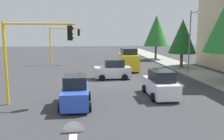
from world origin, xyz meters
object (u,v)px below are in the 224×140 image
delivery_van_yellow (128,60)px  car_blue (76,92)px  car_white (161,85)px  tree_roadside_far (156,31)px  street_lamp_curbside (191,35)px  tree_roadside_mid (183,36)px  traffic_signal_near_right (34,46)px  traffic_signal_far_right (63,38)px  car_silver (113,70)px

delivery_van_yellow → car_blue: size_ratio=1.23×
car_white → tree_roadside_far: bearing=164.5°
car_blue → tree_roadside_far: bearing=153.1°
street_lamp_curbside → delivery_van_yellow: bearing=-119.4°
street_lamp_curbside → tree_roadside_mid: size_ratio=1.10×
street_lamp_curbside → car_blue: 16.43m
tree_roadside_mid → traffic_signal_near_right: bearing=-48.2°
traffic_signal_near_right → tree_roadside_far: size_ratio=0.71×
traffic_signal_far_right → tree_roadside_far: bearing=104.8°
car_white → delivery_van_yellow: bearing=-179.0°
traffic_signal_near_right → car_white: bearing=95.5°
street_lamp_curbside → car_silver: (1.61, -8.86, -3.45)m
tree_roadside_far → delivery_van_yellow: bearing=-31.6°
traffic_signal_near_right → delivery_van_yellow: bearing=147.2°
traffic_signal_far_right → car_blue: 21.13m
traffic_signal_far_right → tree_roadside_far: 15.71m
traffic_signal_near_right → car_blue: traffic_signal_near_right is taller
delivery_van_yellow → traffic_signal_near_right: bearing=-32.8°
car_silver → tree_roadside_far: bearing=150.2°
traffic_signal_far_right → tree_roadside_mid: 16.76m
traffic_signal_near_right → tree_roadside_mid: (-14.00, 15.65, 0.33)m
tree_roadside_far → car_silver: size_ratio=2.08×
traffic_signal_near_right → street_lamp_curbside: (-9.61, 14.85, 0.52)m
tree_roadside_far → delivery_van_yellow: (10.81, -6.66, -3.67)m
traffic_signal_far_right → car_silver: size_ratio=1.48×
traffic_signal_near_right → tree_roadside_far: 28.40m
traffic_signal_far_right → delivery_van_yellow: size_ratio=1.12×
street_lamp_curbside → tree_roadside_far: bearing=178.8°
tree_roadside_far → car_blue: 28.07m
tree_roadside_mid → car_blue: tree_roadside_mid is taller
tree_roadside_mid → car_white: (13.16, -6.94, -3.26)m
tree_roadside_mid → street_lamp_curbside: bearing=-10.3°
traffic_signal_near_right → car_silver: bearing=143.2°
street_lamp_curbside → tree_roadside_mid: bearing=169.7°
tree_roadside_mid → car_blue: size_ratio=1.62×
tree_roadside_mid → tree_roadside_far: (-10.00, -0.50, 0.80)m
traffic_signal_near_right → traffic_signal_far_right: 20.00m
tree_roadside_mid → car_blue: bearing=-41.5°
tree_roadside_mid → delivery_van_yellow: size_ratio=1.32×
traffic_signal_near_right → tree_roadside_mid: tree_roadside_mid is taller
traffic_signal_far_right → car_silver: (12.00, 5.99, -2.92)m
car_silver → car_blue: bearing=-21.2°
delivery_van_yellow → car_silver: bearing=-25.7°
car_blue → street_lamp_curbside: bearing=130.3°
delivery_van_yellow → car_white: 12.35m
car_blue → traffic_signal_near_right: bearing=-106.6°
street_lamp_curbside → car_silver: bearing=-79.7°
traffic_signal_near_right → tree_roadside_far: tree_roadside_far is taller
traffic_signal_near_right → delivery_van_yellow: traffic_signal_near_right is taller
traffic_signal_near_right → traffic_signal_far_right: size_ratio=1.00×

